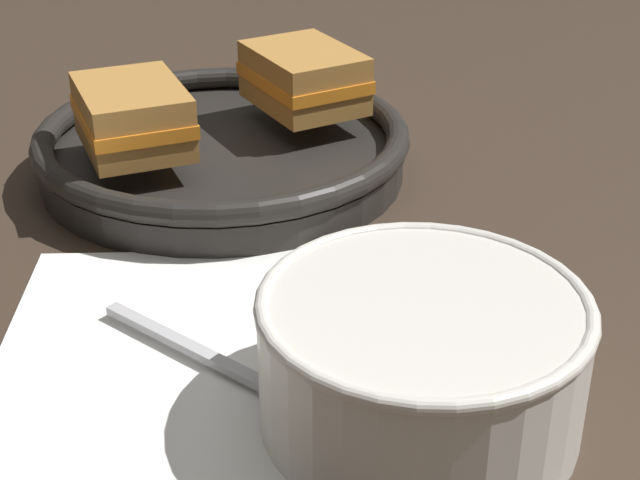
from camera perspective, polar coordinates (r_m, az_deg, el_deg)
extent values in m
plane|color=#382B21|center=(0.60, -4.47, -4.33)|extent=(4.00, 4.00, 0.00)
cube|color=white|center=(0.56, -3.86, -6.74)|extent=(0.33, 0.29, 0.00)
cylinder|color=silver|center=(0.49, 5.92, -7.13)|extent=(0.16, 0.16, 0.07)
cylinder|color=#DB5B1E|center=(0.48, 6.05, -4.90)|extent=(0.14, 0.14, 0.01)
torus|color=silver|center=(0.47, 6.12, -3.79)|extent=(0.17, 0.17, 0.01)
cube|color=#B7B7BC|center=(0.56, -7.96, -6.03)|extent=(0.11, 0.07, 0.01)
ellipsoid|color=#B7B7BC|center=(0.51, -0.81, -9.66)|extent=(0.06, 0.05, 0.01)
cylinder|color=black|center=(0.77, -5.63, 4.66)|extent=(0.28, 0.28, 0.02)
torus|color=black|center=(0.77, -5.71, 6.09)|extent=(0.29, 0.29, 0.02)
cube|color=#B27A38|center=(0.80, -1.19, 8.49)|extent=(0.11, 0.12, 0.02)
cube|color=orange|center=(0.79, -1.20, 9.44)|extent=(0.12, 0.12, 0.01)
cube|color=#B27A38|center=(0.79, -1.21, 10.40)|extent=(0.11, 0.12, 0.02)
cube|color=#B27A38|center=(0.73, -10.75, 6.06)|extent=(0.11, 0.12, 0.02)
cube|color=orange|center=(0.72, -10.85, 7.08)|extent=(0.11, 0.12, 0.01)
cube|color=#B27A38|center=(0.72, -10.95, 8.12)|extent=(0.11, 0.12, 0.02)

